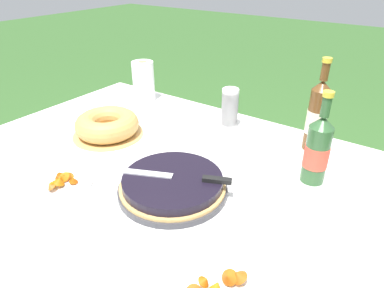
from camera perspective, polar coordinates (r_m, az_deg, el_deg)
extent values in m
cube|color=#A87A47|center=(1.25, -6.12, -4.63)|extent=(1.57, 1.18, 0.03)
cylinder|color=#A87A47|center=(2.19, -11.02, 0.24)|extent=(0.06, 0.06, 0.64)
cylinder|color=#A87A47|center=(1.65, 28.42, -13.71)|extent=(0.06, 0.06, 0.64)
cube|color=white|center=(1.24, -6.17, -3.85)|extent=(1.58, 1.19, 0.00)
cube|color=white|center=(1.69, 7.11, 3.48)|extent=(1.58, 0.00, 0.10)
cube|color=white|center=(1.83, -25.14, 2.78)|extent=(0.00, 1.19, 0.10)
cylinder|color=#38383D|center=(1.10, -3.21, -7.57)|extent=(0.35, 0.35, 0.02)
cylinder|color=tan|center=(1.09, -3.23, -6.93)|extent=(0.34, 0.34, 0.01)
cylinder|color=black|center=(1.08, -3.26, -6.11)|extent=(0.32, 0.32, 0.03)
cube|color=silver|center=(1.10, -8.13, -4.81)|extent=(0.18, 0.10, 0.00)
cube|color=black|center=(1.05, 4.20, -6.00)|extent=(0.09, 0.06, 0.01)
cylinder|color=tan|center=(1.49, -13.75, 1.59)|extent=(0.29, 0.29, 0.01)
torus|color=tan|center=(1.47, -13.95, 3.22)|extent=(0.26, 0.26, 0.09)
cylinder|color=white|center=(1.51, 6.23, 4.56)|extent=(0.07, 0.07, 0.09)
cylinder|color=white|center=(1.50, 6.26, 5.01)|extent=(0.07, 0.07, 0.09)
cylinder|color=white|center=(1.50, 6.28, 5.46)|extent=(0.07, 0.07, 0.09)
cylinder|color=white|center=(1.49, 6.31, 5.92)|extent=(0.07, 0.07, 0.09)
cylinder|color=white|center=(1.49, 6.34, 6.38)|extent=(0.07, 0.07, 0.09)
cylinder|color=white|center=(1.48, 6.36, 6.85)|extent=(0.07, 0.07, 0.09)
cylinder|color=white|center=(1.48, 6.39, 7.32)|extent=(0.07, 0.07, 0.09)
torus|color=white|center=(1.46, 6.49, 9.05)|extent=(0.07, 0.07, 0.01)
cylinder|color=#2D562D|center=(1.18, 20.00, -1.70)|extent=(0.08, 0.08, 0.20)
cylinder|color=#E54C38|center=(1.18, 19.97, -1.87)|extent=(0.08, 0.08, 0.08)
cone|color=#2D562D|center=(1.13, 20.98, 3.44)|extent=(0.08, 0.08, 0.04)
cylinder|color=#2D562D|center=(1.11, 21.43, 5.80)|extent=(0.03, 0.03, 0.06)
cylinder|color=gold|center=(1.09, 21.81, 7.75)|extent=(0.03, 0.03, 0.02)
cylinder|color=brown|center=(1.37, 19.94, 3.73)|extent=(0.07, 0.07, 0.24)
cylinder|color=beige|center=(1.38, 19.91, 3.55)|extent=(0.07, 0.07, 0.09)
cone|color=brown|center=(1.33, 20.93, 9.12)|extent=(0.07, 0.07, 0.04)
cylinder|color=brown|center=(1.31, 21.31, 11.19)|extent=(0.03, 0.03, 0.06)
cylinder|color=gold|center=(1.30, 21.63, 12.88)|extent=(0.03, 0.03, 0.02)
cylinder|color=white|center=(1.21, -20.86, -6.19)|extent=(0.20, 0.20, 0.01)
torus|color=white|center=(1.21, -20.93, -5.88)|extent=(0.19, 0.19, 0.01)
cone|color=#A8450F|center=(1.21, -21.15, -4.72)|extent=(0.04, 0.04, 0.03)
cone|color=#AF5A1F|center=(1.17, -22.56, -6.50)|extent=(0.04, 0.04, 0.03)
cone|color=orange|center=(1.20, -20.83, -4.99)|extent=(0.06, 0.06, 0.05)
cone|color=#C75A13|center=(1.20, -20.53, -5.04)|extent=(0.05, 0.05, 0.04)
cone|color=#AE5109|center=(1.20, -21.05, -5.41)|extent=(0.04, 0.04, 0.02)
cone|color=#B66B13|center=(1.21, -19.81, -4.77)|extent=(0.04, 0.04, 0.03)
cone|color=#C6730F|center=(1.18, -22.28, -6.17)|extent=(0.04, 0.04, 0.03)
cone|color=#AC4609|center=(1.18, -19.16, -5.65)|extent=(0.03, 0.03, 0.02)
cone|color=#A94708|center=(1.21, -21.27, -4.78)|extent=(0.05, 0.05, 0.03)
cone|color=#B35E0C|center=(1.18, -21.24, -5.67)|extent=(0.06, 0.06, 0.04)
cone|color=#B85B13|center=(0.82, 6.07, -21.15)|extent=(0.05, 0.05, 0.05)
cone|color=#B96F10|center=(0.82, 4.16, -22.51)|extent=(0.05, 0.05, 0.04)
cone|color=#B35414|center=(0.83, 7.64, -20.81)|extent=(0.05, 0.05, 0.04)
cone|color=#BA560D|center=(0.82, 2.22, -21.74)|extent=(0.04, 0.04, 0.03)
cylinder|color=white|center=(1.80, -8.08, 10.29)|extent=(0.11, 0.11, 0.20)
cylinder|color=#9E7A56|center=(1.77, -8.31, 13.44)|extent=(0.04, 0.04, 0.00)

